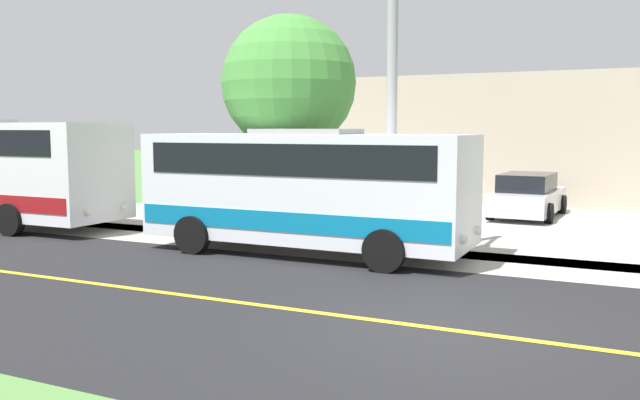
# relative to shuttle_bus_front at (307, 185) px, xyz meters

# --- Properties ---
(ground_plane) EXTENTS (120.00, 120.00, 0.00)m
(ground_plane) POSITION_rel_shuttle_bus_front_xyz_m (4.53, 4.40, -1.61)
(ground_plane) COLOR #548442
(road_surface) EXTENTS (8.00, 100.00, 0.01)m
(road_surface) POSITION_rel_shuttle_bus_front_xyz_m (4.53, 4.40, -1.60)
(road_surface) COLOR black
(road_surface) RESTS_ON ground
(sidewalk) EXTENTS (2.40, 100.00, 0.01)m
(sidewalk) POSITION_rel_shuttle_bus_front_xyz_m (-0.67, 4.40, -1.60)
(sidewalk) COLOR #B2ADA3
(sidewalk) RESTS_ON ground
(road_centre_line) EXTENTS (0.16, 100.00, 0.00)m
(road_centre_line) POSITION_rel_shuttle_bus_front_xyz_m (4.53, 4.40, -1.60)
(road_centre_line) COLOR gold
(road_centre_line) RESTS_ON ground
(shuttle_bus_front) EXTENTS (2.71, 7.79, 2.92)m
(shuttle_bus_front) POSITION_rel_shuttle_bus_front_xyz_m (0.00, 0.00, 0.00)
(shuttle_bus_front) COLOR white
(shuttle_bus_front) RESTS_ON ground
(street_light_pole) EXTENTS (1.97, 0.24, 7.86)m
(street_light_pole) POSITION_rel_shuttle_bus_front_xyz_m (-0.34, 1.92, 2.73)
(street_light_pole) COLOR #9E9EA3
(street_light_pole) RESTS_ON ground
(parked_car_near) EXTENTS (4.48, 2.19, 1.45)m
(parked_car_near) POSITION_rel_shuttle_bus_front_xyz_m (-8.92, 3.76, -0.92)
(parked_car_near) COLOR silver
(parked_car_near) RESTS_ON ground
(tree_curbside) EXTENTS (3.80, 3.80, 6.09)m
(tree_curbside) POSITION_rel_shuttle_bus_front_xyz_m (-2.87, -1.97, 2.57)
(tree_curbside) COLOR #4C3826
(tree_curbside) RESTS_ON ground
(commercial_building) EXTENTS (10.00, 20.99, 5.02)m
(commercial_building) POSITION_rel_shuttle_bus_front_xyz_m (-16.87, 2.49, 0.90)
(commercial_building) COLOR #B7A893
(commercial_building) RESTS_ON ground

